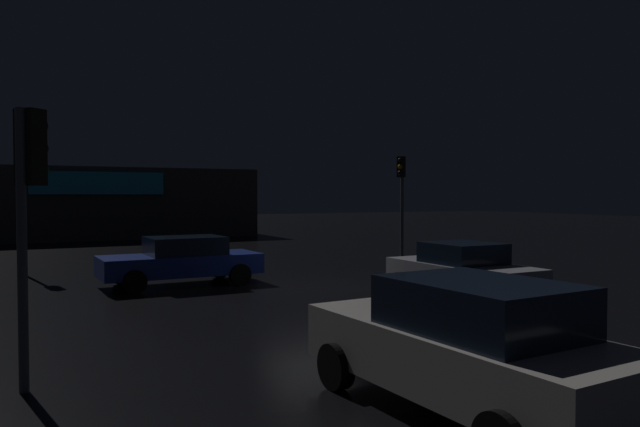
# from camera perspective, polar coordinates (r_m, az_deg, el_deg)

# --- Properties ---
(ground_plane) EXTENTS (120.00, 120.00, 0.00)m
(ground_plane) POSITION_cam_1_polar(r_m,az_deg,el_deg) (16.73, -0.83, -7.10)
(ground_plane) COLOR black
(store_building) EXTENTS (18.89, 9.63, 4.17)m
(store_building) POSITION_cam_1_polar(r_m,az_deg,el_deg) (40.29, -21.06, 0.96)
(store_building) COLOR #4C4742
(store_building) RESTS_ON ground
(traffic_signal_main) EXTENTS (0.42, 0.42, 3.72)m
(traffic_signal_main) POSITION_cam_1_polar(r_m,az_deg,el_deg) (21.30, -26.04, 2.23)
(traffic_signal_main) COLOR #595B60
(traffic_signal_main) RESTS_ON ground
(traffic_signal_opposite) EXTENTS (0.43, 0.41, 3.71)m
(traffic_signal_opposite) POSITION_cam_1_polar(r_m,az_deg,el_deg) (8.78, -25.88, 2.56)
(traffic_signal_opposite) COLOR #595B60
(traffic_signal_opposite) RESTS_ON ground
(traffic_signal_cross_left) EXTENTS (0.43, 0.41, 4.19)m
(traffic_signal_cross_left) POSITION_cam_1_polar(r_m,az_deg,el_deg) (25.38, 7.73, 2.71)
(traffic_signal_cross_left) COLOR #595B60
(traffic_signal_cross_left) RESTS_ON ground
(car_near) EXTENTS (2.01, 4.03, 1.42)m
(car_near) POSITION_cam_1_polar(r_m,az_deg,el_deg) (15.15, 13.33, -5.36)
(car_near) COLOR #B7B7BF
(car_near) RESTS_ON ground
(car_far) EXTENTS (2.14, 4.47, 1.60)m
(car_far) POSITION_cam_1_polar(r_m,az_deg,el_deg) (7.45, 13.66, -12.03)
(car_far) COLOR silver
(car_far) RESTS_ON ground
(car_crossing) EXTENTS (4.49, 2.09, 1.39)m
(car_crossing) POSITION_cam_1_polar(r_m,az_deg,el_deg) (17.66, -12.99, -4.32)
(car_crossing) COLOR navy
(car_crossing) RESTS_ON ground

